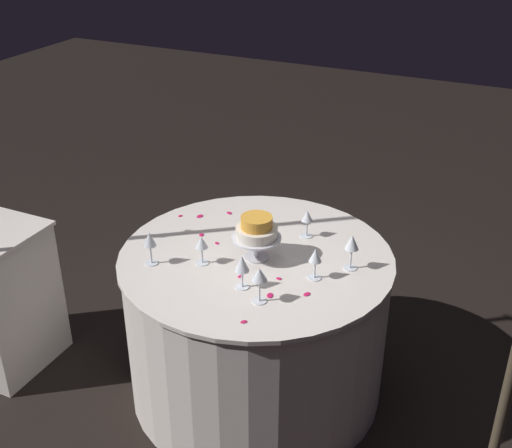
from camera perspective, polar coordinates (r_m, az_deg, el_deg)
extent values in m
plane|color=black|center=(3.43, 0.00, -13.69)|extent=(12.00, 12.00, 0.00)
sphere|color=#F9EAB2|center=(2.34, 20.93, -13.69)|extent=(0.02, 0.02, 0.02)
sphere|color=#F9EAB2|center=(2.45, 20.51, -15.92)|extent=(0.02, 0.02, 0.02)
cylinder|color=silver|center=(3.19, 0.00, -8.74)|extent=(1.23, 1.23, 0.74)
cylinder|color=silver|center=(2.98, 0.00, -2.90)|extent=(1.25, 1.25, 0.02)
cylinder|color=silver|center=(2.96, 0.05, -2.88)|extent=(0.11, 0.11, 0.01)
cylinder|color=silver|center=(2.93, 0.05, -2.06)|extent=(0.02, 0.02, 0.09)
cylinder|color=silver|center=(2.91, 0.05, -1.21)|extent=(0.22, 0.22, 0.01)
cylinder|color=silver|center=(2.89, 0.05, -0.71)|extent=(0.19, 0.19, 0.05)
cylinder|color=gold|center=(2.87, 0.05, 0.16)|extent=(0.14, 0.14, 0.05)
cylinder|color=silver|center=(2.76, -1.20, -5.46)|extent=(0.06, 0.06, 0.00)
cylinder|color=silver|center=(2.73, -1.21, -4.75)|extent=(0.01, 0.01, 0.08)
cone|color=silver|center=(2.70, -1.23, -3.43)|extent=(0.06, 0.06, 0.07)
cylinder|color=silver|center=(2.93, -4.67, -3.35)|extent=(0.06, 0.06, 0.00)
cylinder|color=silver|center=(2.91, -4.70, -2.68)|extent=(0.01, 0.01, 0.08)
cone|color=silver|center=(2.88, -4.75, -1.57)|extent=(0.06, 0.06, 0.05)
cylinder|color=silver|center=(2.95, -9.03, -3.35)|extent=(0.06, 0.06, 0.00)
cylinder|color=silver|center=(2.93, -9.09, -2.58)|extent=(0.01, 0.01, 0.09)
cone|color=silver|center=(2.89, -9.21, -1.28)|extent=(0.06, 0.06, 0.07)
cylinder|color=silver|center=(2.67, 0.29, -6.68)|extent=(0.06, 0.06, 0.00)
cylinder|color=silver|center=(2.64, 0.29, -5.76)|extent=(0.01, 0.01, 0.10)
cone|color=silver|center=(2.60, 0.29, -4.36)|extent=(0.06, 0.06, 0.05)
cylinder|color=silver|center=(3.14, 4.38, -1.03)|extent=(0.06, 0.06, 0.00)
cylinder|color=silver|center=(3.12, 4.41, -0.36)|extent=(0.01, 0.01, 0.08)
cone|color=silver|center=(3.09, 4.46, 0.72)|extent=(0.05, 0.05, 0.05)
cylinder|color=silver|center=(2.83, 5.07, -4.65)|extent=(0.06, 0.06, 0.00)
cylinder|color=silver|center=(2.80, 5.11, -3.93)|extent=(0.01, 0.01, 0.08)
cone|color=silver|center=(2.77, 5.17, -2.70)|extent=(0.06, 0.06, 0.06)
cylinder|color=silver|center=(2.91, 8.14, -3.79)|extent=(0.06, 0.06, 0.00)
cylinder|color=silver|center=(2.89, 8.21, -2.95)|extent=(0.01, 0.01, 0.10)
cone|color=silver|center=(2.84, 8.32, -1.55)|extent=(0.06, 0.06, 0.07)
ellipsoid|color=#C61951|center=(3.32, -4.89, 0.68)|extent=(0.03, 0.04, 0.00)
ellipsoid|color=#C61951|center=(2.81, 2.00, -4.74)|extent=(0.03, 0.02, 0.00)
ellipsoid|color=#C61951|center=(3.08, -3.40, -1.66)|extent=(0.03, 0.03, 0.00)
ellipsoid|color=#C61951|center=(3.35, -2.33, 0.96)|extent=(0.04, 0.04, 0.00)
ellipsoid|color=#C61951|center=(3.15, -4.75, -0.94)|extent=(0.03, 0.04, 0.00)
ellipsoid|color=#C61951|center=(3.24, -0.36, 0.03)|extent=(0.03, 0.02, 0.00)
ellipsoid|color=#C61951|center=(3.28, 4.38, 0.31)|extent=(0.03, 0.03, 0.00)
ellipsoid|color=#C61951|center=(3.34, -6.57, 0.71)|extent=(0.02, 0.03, 0.00)
ellipsoid|color=#C61951|center=(2.82, -1.36, -4.55)|extent=(0.03, 0.03, 0.00)
ellipsoid|color=#C61951|center=(3.25, 0.83, 0.09)|extent=(0.03, 0.04, 0.00)
ellipsoid|color=#C61951|center=(2.72, 4.43, -6.08)|extent=(0.04, 0.04, 0.00)
ellipsoid|color=#C61951|center=(3.19, -1.26, -0.42)|extent=(0.03, 0.04, 0.00)
ellipsoid|color=#C61951|center=(2.95, 5.11, -3.12)|extent=(0.02, 0.03, 0.00)
ellipsoid|color=#C61951|center=(2.56, -1.06, -8.46)|extent=(0.03, 0.03, 0.00)
ellipsoid|color=#C61951|center=(2.70, 1.22, -6.20)|extent=(0.04, 0.04, 0.00)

